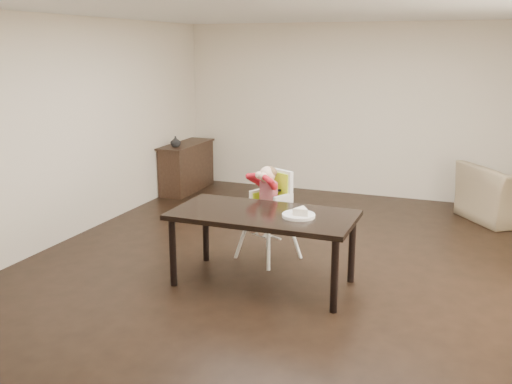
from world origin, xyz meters
The scene contains 7 objects.
ground centered at (0.00, 0.00, 0.00)m, with size 7.00×7.00×0.00m, color black.
room_walls centered at (0.00, 0.00, 1.86)m, with size 6.02×7.02×2.71m.
dining_table centered at (-0.24, -0.46, 0.67)m, with size 1.80×0.90×0.75m.
high_chair centered at (-0.43, 0.25, 0.75)m, with size 0.59×0.59×1.07m.
plate centered at (0.13, -0.48, 0.78)m, with size 0.41×0.41×0.09m.
sideboard centered at (-2.78, 2.70, 0.40)m, with size 0.44×1.26×0.79m.
vase centered at (-2.78, 2.35, 0.87)m, with size 0.16×0.17×0.16m, color #99999E.
Camera 1 is at (1.64, -5.50, 2.34)m, focal length 40.00 mm.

